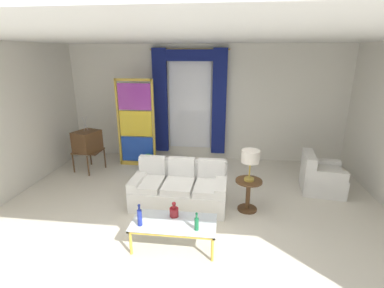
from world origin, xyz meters
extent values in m
plane|color=silver|center=(0.00, 0.00, 0.00)|extent=(16.00, 16.00, 0.00)
cube|color=white|center=(0.00, 3.06, 1.50)|extent=(8.00, 0.12, 3.00)
cube|color=white|center=(-3.66, 0.60, 1.50)|extent=(0.12, 7.00, 3.00)
cube|color=white|center=(0.00, 0.80, 3.02)|extent=(8.00, 7.60, 0.04)
cube|color=white|center=(-0.38, 2.98, 1.55)|extent=(1.10, 0.02, 2.50)
cylinder|color=gold|center=(-0.38, 2.90, 2.86)|extent=(2.00, 0.04, 0.04)
cube|color=navy|center=(-1.15, 2.88, 1.55)|extent=(0.36, 0.12, 2.70)
cube|color=navy|center=(0.39, 2.88, 1.55)|extent=(0.36, 0.12, 2.70)
cube|color=navy|center=(-0.38, 2.88, 2.72)|extent=(1.80, 0.10, 0.28)
cube|color=white|center=(-0.24, 0.33, 0.19)|extent=(1.76, 0.95, 0.38)
cube|color=white|center=(-0.23, 0.70, 0.39)|extent=(1.74, 0.25, 0.78)
cube|color=white|center=(0.54, 0.31, 0.28)|extent=(0.22, 0.86, 0.56)
cube|color=white|center=(-1.02, 0.35, 0.28)|extent=(0.22, 0.86, 0.56)
cube|color=white|center=(0.33, 0.27, 0.44)|extent=(0.55, 0.75, 0.12)
cube|color=white|center=(0.34, 0.59, 0.66)|extent=(0.51, 0.15, 0.40)
cube|color=white|center=(-0.25, 0.28, 0.44)|extent=(0.55, 0.75, 0.12)
cube|color=white|center=(-0.24, 0.60, 0.66)|extent=(0.51, 0.15, 0.40)
cube|color=white|center=(-0.82, 0.30, 0.44)|extent=(0.55, 0.75, 0.12)
cube|color=white|center=(-0.82, 0.62, 0.66)|extent=(0.51, 0.15, 0.40)
cube|color=silver|center=(-0.12, -0.88, 0.40)|extent=(1.25, 0.60, 0.02)
cube|color=gold|center=(-0.12, -0.59, 0.38)|extent=(1.25, 0.04, 0.03)
cube|color=gold|center=(-0.12, -1.16, 0.38)|extent=(1.25, 0.04, 0.03)
cube|color=gold|center=(-0.72, -0.88, 0.38)|extent=(0.04, 0.60, 0.03)
cube|color=gold|center=(0.48, -0.88, 0.38)|extent=(0.04, 0.60, 0.03)
cylinder|color=gold|center=(-0.70, -0.61, 0.19)|extent=(0.04, 0.04, 0.38)
cylinder|color=gold|center=(0.46, -0.61, 0.19)|extent=(0.04, 0.04, 0.38)
cylinder|color=gold|center=(-0.70, -1.14, 0.19)|extent=(0.04, 0.04, 0.38)
cylinder|color=gold|center=(0.46, -1.14, 0.19)|extent=(0.04, 0.04, 0.38)
cylinder|color=maroon|center=(-0.14, -0.73, 0.48)|extent=(0.14, 0.14, 0.13)
cylinder|color=maroon|center=(-0.14, -0.73, 0.57)|extent=(0.05, 0.05, 0.05)
sphere|color=maroon|center=(-0.14, -0.73, 0.62)|extent=(0.06, 0.06, 0.06)
cylinder|color=navy|center=(-0.59, -1.02, 0.53)|extent=(0.07, 0.07, 0.24)
cylinder|color=navy|center=(-0.59, -1.02, 0.68)|extent=(0.03, 0.03, 0.06)
sphere|color=navy|center=(-0.59, -1.02, 0.73)|extent=(0.04, 0.04, 0.04)
cylinder|color=#196B3D|center=(0.23, -1.03, 0.50)|extent=(0.06, 0.06, 0.18)
cylinder|color=#196B3D|center=(0.23, -1.03, 0.62)|extent=(0.03, 0.03, 0.06)
sphere|color=#196B3D|center=(0.23, -1.03, 0.67)|extent=(0.04, 0.04, 0.04)
cube|color=brown|center=(-2.73, 1.75, 0.50)|extent=(0.62, 0.54, 0.03)
cylinder|color=brown|center=(-3.05, 1.56, 0.25)|extent=(0.04, 0.04, 0.50)
cylinder|color=brown|center=(-2.86, 2.09, 0.25)|extent=(0.04, 0.04, 0.50)
cylinder|color=brown|center=(-2.59, 1.41, 0.25)|extent=(0.04, 0.04, 0.50)
cylinder|color=brown|center=(-2.41, 1.94, 0.25)|extent=(0.04, 0.04, 0.50)
cube|color=brown|center=(-2.73, 1.75, 0.76)|extent=(0.64, 0.69, 0.48)
cube|color=black|center=(-2.95, 1.83, 0.78)|extent=(0.14, 0.37, 0.30)
cylinder|color=gold|center=(-2.98, 1.75, 0.59)|extent=(0.02, 0.04, 0.04)
cylinder|color=gold|center=(-2.93, 1.90, 0.59)|extent=(0.02, 0.04, 0.04)
cylinder|color=silver|center=(-2.73, 1.75, 1.18)|extent=(0.05, 0.13, 0.34)
cylinder|color=silver|center=(-2.73, 1.75, 1.18)|extent=(0.05, 0.13, 0.34)
cube|color=white|center=(2.64, 1.29, 0.20)|extent=(0.89, 0.89, 0.40)
cube|color=white|center=(2.64, 1.29, 0.45)|extent=(0.77, 0.77, 0.10)
cube|color=white|center=(2.32, 1.33, 0.40)|extent=(0.30, 0.82, 0.80)
cube|color=white|center=(2.68, 1.61, 0.29)|extent=(0.75, 0.27, 0.58)
cube|color=white|center=(2.60, 0.97, 0.29)|extent=(0.75, 0.27, 0.58)
cube|color=gold|center=(-2.09, 2.22, 1.10)|extent=(0.05, 0.05, 2.20)
cube|color=gold|center=(-1.19, 2.22, 1.10)|extent=(0.05, 0.05, 2.20)
cube|color=gold|center=(-1.64, 2.22, 2.17)|extent=(0.90, 0.05, 0.06)
cube|color=gold|center=(-1.64, 2.22, 0.05)|extent=(0.90, 0.05, 0.10)
cube|color=#1E47B7|center=(-1.64, 2.22, 0.43)|extent=(0.82, 0.02, 0.64)
cube|color=yellow|center=(-1.64, 2.22, 1.10)|extent=(0.82, 0.02, 0.64)
cube|color=purple|center=(-1.64, 2.22, 1.77)|extent=(0.82, 0.02, 0.64)
cylinder|color=beige|center=(-1.29, 1.94, 0.03)|extent=(0.16, 0.16, 0.06)
ellipsoid|color=#1958B0|center=(-1.29, 1.94, 0.14)|extent=(0.18, 0.32, 0.20)
sphere|color=#1958B0|center=(-1.29, 2.08, 0.25)|extent=(0.09, 0.09, 0.09)
cone|color=gold|center=(-1.29, 2.14, 0.25)|extent=(0.02, 0.04, 0.02)
cone|color=#2C8443|center=(-1.29, 1.76, 0.24)|extent=(0.44, 0.40, 0.50)
cylinder|color=brown|center=(1.03, 0.31, 0.58)|extent=(0.48, 0.48, 0.03)
cylinder|color=brown|center=(1.03, 0.31, 0.29)|extent=(0.08, 0.08, 0.55)
cylinder|color=brown|center=(1.03, 0.31, 0.01)|extent=(0.36, 0.36, 0.03)
cylinder|color=#B29338|center=(1.03, 0.31, 0.61)|extent=(0.18, 0.18, 0.04)
cylinder|color=#B29338|center=(1.03, 0.31, 0.81)|extent=(0.03, 0.03, 0.36)
cylinder|color=silver|center=(1.03, 0.31, 1.05)|extent=(0.32, 0.32, 0.22)
camera|label=1|loc=(0.60, -4.47, 2.78)|focal=26.78mm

